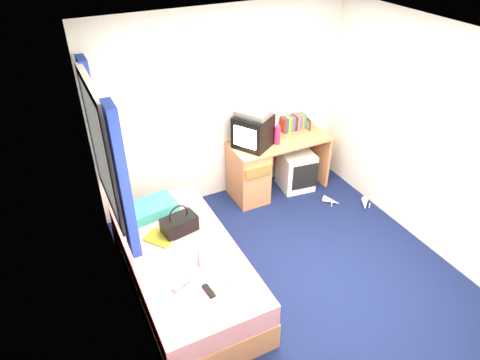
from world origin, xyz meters
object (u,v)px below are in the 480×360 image
vcr (253,113)px  handbag (179,224)px  pillow (151,208)px  picture_frame (308,124)px  towel (215,255)px  white_heels (348,203)px  colour_swatch_fan (220,286)px  aerosol_can (269,136)px  pink_water_bottle (277,136)px  magazine (160,238)px  storage_cube (296,170)px  water_bottle (183,281)px  bed (185,270)px  crt_tv (253,132)px  remote_control (209,291)px  desk (260,168)px

vcr → handbag: bearing=-87.5°
pillow → picture_frame: (2.34, 0.56, 0.22)m
towel → white_heels: towel is taller
handbag → colour_swatch_fan: bearing=-96.2°
vcr → white_heels: 1.71m
aerosol_can → white_heels: size_ratio=0.36×
colour_swatch_fan → pink_water_bottle: bearing=47.1°
vcr → magazine: vcr is taller
storage_cube → vcr: size_ratio=1.36×
water_bottle → bed: bearing=70.3°
storage_cube → crt_tv: size_ratio=0.97×
pillow → picture_frame: picture_frame is taller
picture_frame → remote_control: bearing=-127.5°
white_heels → towel: bearing=-163.0°
desk → magazine: size_ratio=4.64×
bed → water_bottle: water_bottle is taller
pillow → towel: bearing=-70.7°
crt_tv → white_heels: bearing=21.6°
vcr → water_bottle: size_ratio=1.93×
picture_frame → handbag: 2.39m
desk → remote_control: 2.28m
storage_cube → pink_water_bottle: (-0.33, -0.01, 0.60)m
white_heels → storage_cube: bearing=119.4°
pillow → storage_cube: 2.16m
pink_water_bottle → remote_control: bearing=-134.6°
bed → crt_tv: crt_tv is taller
remote_control → desk: bearing=44.1°
vcr → magazine: 1.87m
bed → pink_water_bottle: (1.66, 1.08, 0.60)m
desk → handbag: (-1.40, -0.89, 0.23)m
colour_swatch_fan → picture_frame: bearing=40.8°
towel → remote_control: bearing=-121.3°
pillow → picture_frame: bearing=13.5°
storage_cube → colour_swatch_fan: 2.52m
magazine → remote_control: (0.16, -0.84, 0.00)m
water_bottle → pink_water_bottle: bearing=39.5°
towel → magazine: 0.62m
bed → colour_swatch_fan: (0.12, -0.58, 0.28)m
pink_water_bottle → magazine: (-1.80, -0.83, -0.32)m
handbag → water_bottle: (-0.22, -0.68, -0.06)m
desk → towel: desk is taller
bed → magazine: magazine is taller
desk → colour_swatch_fan: 2.20m
desk → picture_frame: size_ratio=9.29×
handbag → water_bottle: 0.71m
picture_frame → pink_water_bottle: (-0.58, -0.17, 0.04)m
aerosol_can → vcr: bearing=173.1°
storage_cube → colour_swatch_fan: (-1.87, -1.67, 0.28)m
pillow → colour_swatch_fan: 1.29m
pillow → storage_cube: pillow is taller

